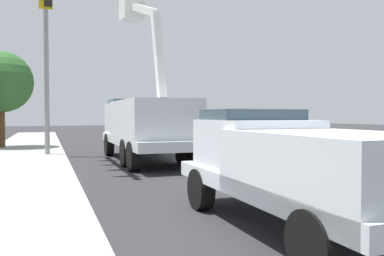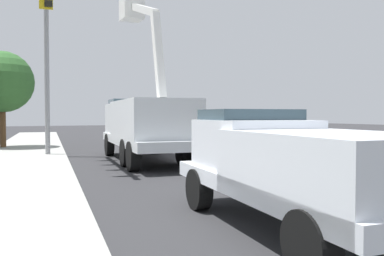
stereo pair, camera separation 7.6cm
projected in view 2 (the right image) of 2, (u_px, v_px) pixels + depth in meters
ground at (224, 163)px, 15.97m from camera, size 120.00×120.00×0.00m
sidewalk_far_side at (16, 171)px, 13.36m from camera, size 60.04×10.01×0.12m
lane_centre_stripe at (224, 163)px, 15.97m from camera, size 49.73×5.52×0.01m
utility_bucket_truck at (145, 123)px, 16.78m from camera, size 8.42×3.36×7.44m
service_pickup_truck at (291, 164)px, 6.70m from camera, size 5.79×2.69×2.06m
passing_minivan at (196, 129)px, 26.40m from camera, size 4.98×2.40×1.69m
traffic_cone_mid_front at (160, 145)px, 20.97m from camera, size 0.40×0.40×0.70m
traffic_signal_mast at (47, 16)px, 16.14m from camera, size 6.91×1.06×8.20m
street_tree_right at (2, 82)px, 22.32m from camera, size 3.45×3.45×5.54m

